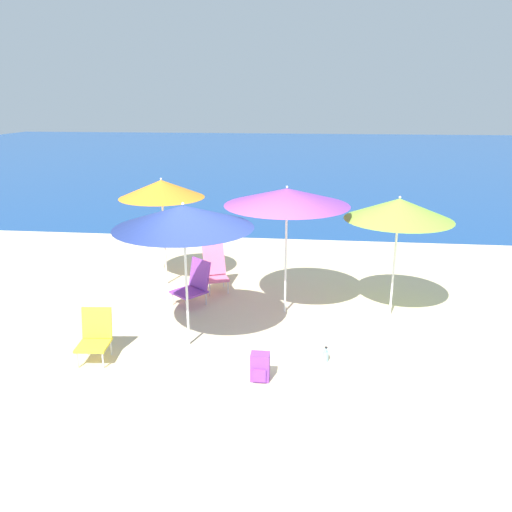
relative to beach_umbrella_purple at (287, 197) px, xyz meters
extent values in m
plane|color=beige|center=(-0.63, -1.77, -2.00)|extent=(60.00, 60.00, 0.00)
cube|color=#19478C|center=(-0.63, 24.62, -1.99)|extent=(60.00, 40.00, 0.01)
cylinder|color=white|center=(0.00, 0.00, -1.06)|extent=(0.04, 0.04, 1.86)
cone|color=purple|center=(0.00, 0.00, 0.00)|extent=(2.03, 2.03, 0.27)
sphere|color=white|center=(0.00, 0.00, 0.16)|extent=(0.04, 0.04, 0.04)
cylinder|color=white|center=(-2.40, 1.10, -1.13)|extent=(0.04, 0.04, 1.72)
cone|color=orange|center=(-2.40, 1.10, -0.11)|extent=(1.60, 1.60, 0.33)
sphere|color=white|center=(-2.40, 1.10, 0.08)|extent=(0.04, 0.04, 0.04)
cylinder|color=white|center=(1.78, 0.07, -1.17)|extent=(0.04, 0.04, 1.65)
cone|color=#8ECC3D|center=(1.78, 0.07, -0.17)|extent=(1.73, 1.73, 0.34)
sphere|color=white|center=(1.78, 0.07, 0.02)|extent=(0.04, 0.04, 0.04)
cylinder|color=white|center=(-1.35, -1.35, -1.10)|extent=(0.04, 0.04, 1.79)
cone|color=navy|center=(-1.35, -1.35, -0.04)|extent=(1.96, 1.96, 0.31)
sphere|color=white|center=(-1.35, -1.35, 0.13)|extent=(0.04, 0.04, 0.04)
cylinder|color=silver|center=(-2.70, -2.19, -1.88)|extent=(0.02, 0.02, 0.23)
cylinder|color=silver|center=(-2.34, -2.16, -1.88)|extent=(0.02, 0.02, 0.23)
cylinder|color=silver|center=(-2.73, -1.83, -1.88)|extent=(0.02, 0.02, 0.23)
cylinder|color=silver|center=(-2.38, -1.79, -1.88)|extent=(0.02, 0.02, 0.23)
cube|color=yellow|center=(-2.54, -1.99, -1.74)|extent=(0.45, 0.47, 0.04)
cube|color=yellow|center=(-2.56, -1.78, -1.51)|extent=(0.42, 0.16, 0.44)
cylinder|color=silver|center=(-2.00, 0.07, -1.88)|extent=(0.02, 0.02, 0.23)
cylinder|color=silver|center=(-1.67, -0.19, -1.88)|extent=(0.02, 0.02, 0.23)
cylinder|color=silver|center=(-1.73, 0.40, -1.88)|extent=(0.02, 0.02, 0.23)
cylinder|color=silver|center=(-1.40, 0.14, -1.88)|extent=(0.02, 0.02, 0.23)
cube|color=purple|center=(-1.70, 0.10, -1.75)|extent=(0.70, 0.70, 0.04)
cube|color=purple|center=(-1.54, 0.30, -1.47)|extent=(0.47, 0.42, 0.52)
cylinder|color=silver|center=(-1.43, 0.57, -1.87)|extent=(0.02, 0.02, 0.24)
cylinder|color=silver|center=(-1.10, 0.70, -1.87)|extent=(0.02, 0.02, 0.24)
cylinder|color=silver|center=(-1.57, 0.91, -1.87)|extent=(0.02, 0.02, 0.24)
cylinder|color=silver|center=(-1.25, 1.04, -1.87)|extent=(0.02, 0.02, 0.24)
cube|color=pink|center=(-1.34, 0.80, -1.73)|extent=(0.55, 0.56, 0.04)
cube|color=pink|center=(-1.42, 1.00, -1.42)|extent=(0.48, 0.39, 0.57)
cube|color=purple|center=(-0.20, -2.21, -1.81)|extent=(0.24, 0.17, 0.38)
cube|color=purple|center=(-0.20, -2.31, -1.88)|extent=(0.17, 0.03, 0.17)
cylinder|color=#8CCCEA|center=(0.66, -1.63, -1.92)|extent=(0.08, 0.08, 0.15)
cylinder|color=#8CCCEA|center=(0.66, -1.63, -1.82)|extent=(0.04, 0.04, 0.05)
cylinder|color=black|center=(0.66, -1.63, -1.79)|extent=(0.04, 0.04, 0.02)
camera|label=1|loc=(0.38, -7.89, 1.51)|focal=35.00mm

